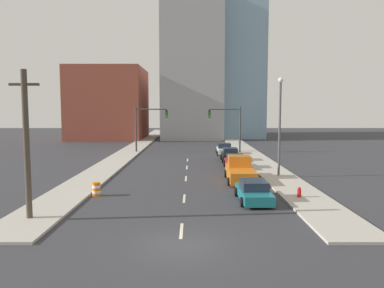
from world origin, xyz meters
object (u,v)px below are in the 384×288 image
Objects in this scene: traffic_signal_left at (145,123)px; sedan_black at (230,155)px; fire_hydrant at (299,193)px; sedan_teal at (254,192)px; utility_pole_left_near at (26,144)px; street_lamp at (280,120)px; sedan_white at (224,149)px; traffic_signal_right at (231,123)px; pickup_truck_orange at (240,171)px; traffic_barrel at (96,189)px; sedan_red at (235,162)px.

traffic_signal_left is 1.51× the size of sedan_black.
fire_hydrant is 3.21m from sedan_teal.
utility_pole_left_near reaches higher than fire_hydrant.
street_lamp is at bearing 86.46° from fire_hydrant.
fire_hydrant is 24.82m from sedan_white.
traffic_signal_left is 30.25m from fire_hydrant.
sedan_teal is at bearing -92.69° from traffic_signal_right.
traffic_signal_right is 27.03m from fire_hydrant.
street_lamp reaches higher than pickup_truck_orange.
utility_pole_left_near reaches higher than traffic_signal_right.
street_lamp reaches higher than traffic_signal_right.
sedan_teal is at bearing -7.98° from traffic_barrel.
traffic_signal_right is at bearing 0.00° from traffic_signal_left.
pickup_truck_orange reaches higher than sedan_red.
utility_pole_left_near is (-2.46, -31.46, 0.06)m from traffic_signal_left.
street_lamp is 10.46m from sedan_teal.
traffic_barrel is at bearing -122.04° from sedan_black.
fire_hydrant is at bearing -85.97° from traffic_signal_right.
fire_hydrant is (13.71, -26.70, -3.74)m from traffic_signal_left.
traffic_signal_left is 1.08× the size of pickup_truck_orange.
street_lamp is at bearing -82.63° from traffic_signal_right.
traffic_barrel is at bearing 171.36° from sedan_teal.
traffic_signal_left is 0.73× the size of street_lamp.
pickup_truck_orange is 1.38× the size of sedan_red.
pickup_truck_orange is at bearing 40.89° from utility_pole_left_near.
utility_pole_left_near reaches higher than sedan_teal.
utility_pole_left_near reaches higher than sedan_white.
sedan_white reaches higher than traffic_barrel.
fire_hydrant is 0.20× the size of sedan_black.
sedan_black reaches higher than traffic_barrel.
pickup_truck_orange is at bearing 115.97° from fire_hydrant.
utility_pole_left_near is 17.53m from pickup_truck_orange.
sedan_red is at bearing 88.14° from pickup_truck_orange.
traffic_signal_right is 0.78× the size of utility_pole_left_near.
traffic_signal_right is at bearing 97.37° from street_lamp.
street_lamp is 2.05× the size of sedan_red.
fire_hydrant is 0.18× the size of sedan_teal.
sedan_black is at bearing -37.57° from traffic_signal_left.
utility_pole_left_near is at bearing -113.82° from sedan_white.
traffic_barrel is at bearing -153.50° from street_lamp.
street_lamp is at bearing 26.22° from pickup_truck_orange.
utility_pole_left_near is 1.94× the size of sedan_black.
traffic_signal_left reaches higher than pickup_truck_orange.
street_lamp reaches higher than sedan_white.
sedan_black is at bearing 57.21° from traffic_barrel.
traffic_signal_right reaches higher than sedan_teal.
traffic_signal_left is at bearing 85.53° from utility_pole_left_near.
street_lamp reaches higher than sedan_red.
sedan_red is 5.39m from sedan_black.
sedan_black is at bearing 88.27° from sedan_teal.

